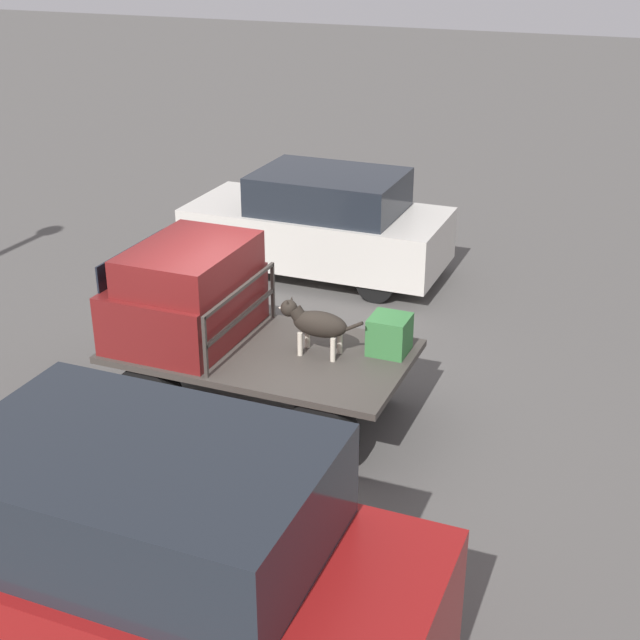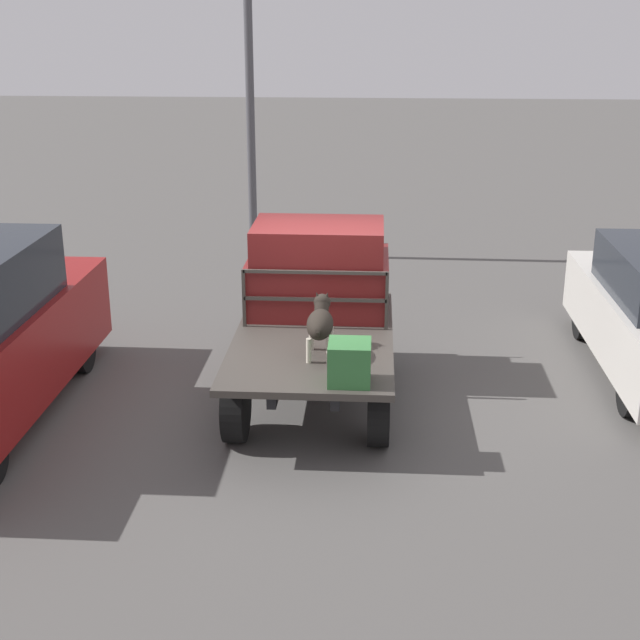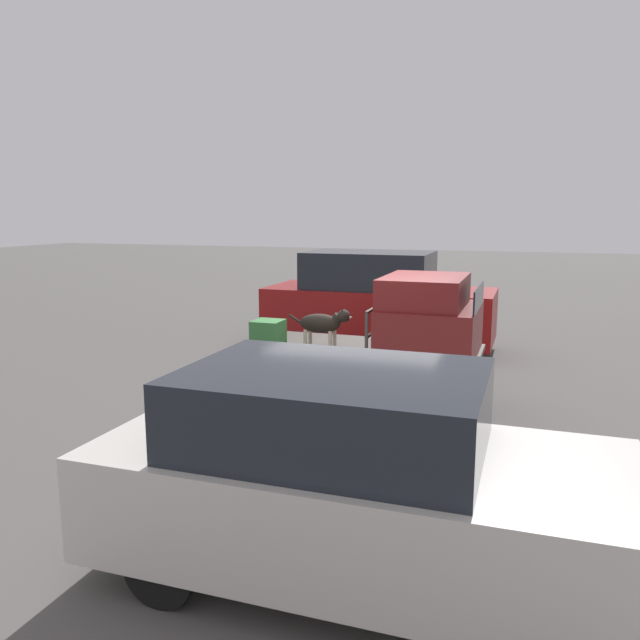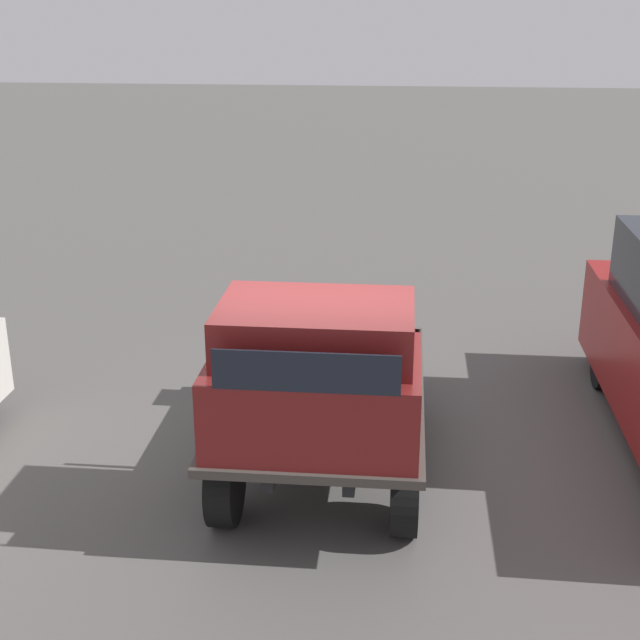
% 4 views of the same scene
% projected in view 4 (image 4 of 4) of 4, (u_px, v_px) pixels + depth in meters
% --- Properties ---
extents(ground_plane, '(80.00, 80.00, 0.00)m').
position_uv_depth(ground_plane, '(325.00, 466.00, 9.00)').
color(ground_plane, '#514F4C').
extents(flatbed_truck, '(3.48, 1.91, 0.88)m').
position_uv_depth(flatbed_truck, '(325.00, 411.00, 8.79)').
color(flatbed_truck, black).
rests_on(flatbed_truck, ground).
extents(truck_cab, '(1.37, 1.79, 1.16)m').
position_uv_depth(truck_cab, '(315.00, 374.00, 7.60)').
color(truck_cab, maroon).
rests_on(truck_cab, flatbed_truck).
extents(truck_headboard, '(0.04, 1.79, 0.73)m').
position_uv_depth(truck_headboard, '(323.00, 349.00, 8.30)').
color(truck_headboard, '#3D3833').
rests_on(truck_headboard, flatbed_truck).
extents(dog, '(1.05, 0.30, 0.65)m').
position_uv_depth(dog, '(319.00, 326.00, 9.17)').
color(dog, beige).
rests_on(dog, flatbed_truck).
extents(cargo_crate, '(0.45, 0.45, 0.45)m').
position_uv_depth(cargo_crate, '(295.00, 314.00, 9.99)').
color(cargo_crate, '#337038').
rests_on(cargo_crate, flatbed_truck).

